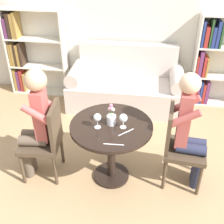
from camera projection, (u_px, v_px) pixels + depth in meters
The scene contains 15 objects.
ground_plane at pixel (111, 176), 3.21m from camera, with size 16.00×16.00×0.00m, color tan.
back_wall at pixel (131, 12), 4.21m from camera, with size 5.20×0.05×2.70m.
round_table at pixel (111, 137), 2.92m from camera, with size 0.84×0.84×0.72m.
couch at pixel (126, 87), 4.41m from camera, with size 1.75×0.80×0.92m.
bookshelf_left at pixel (30, 52), 4.62m from camera, with size 0.96×0.28×1.41m.
bookshelf_right at pixel (217, 62), 4.27m from camera, with size 0.96×0.28×1.41m.
chair_left at pixel (46, 138), 3.00m from camera, with size 0.45×0.45×0.90m.
chair_right at pixel (179, 144), 2.92m from camera, with size 0.46×0.46×0.90m.
person_left at pixel (35, 122), 2.89m from camera, with size 0.44×0.36×1.29m.
person_right at pixel (190, 130), 2.79m from camera, with size 0.44×0.37×1.30m.
wine_glass_left at pixel (97, 118), 2.73m from camera, with size 0.08×0.08×0.16m.
wine_glass_right at pixel (123, 118), 2.73m from camera, with size 0.08×0.08×0.15m.
flower_vase at pixel (111, 117), 2.79m from camera, with size 0.09×0.09×0.23m.
knife_left_setting at pixel (126, 132), 2.72m from camera, with size 0.14×0.14×0.00m.
fork_left_setting at pixel (114, 144), 2.56m from camera, with size 0.19×0.02×0.00m.
Camera 1 is at (0.33, -2.29, 2.34)m, focal length 45.00 mm.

